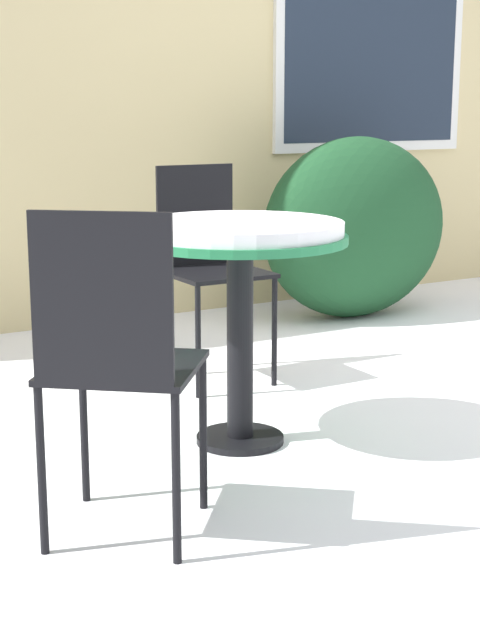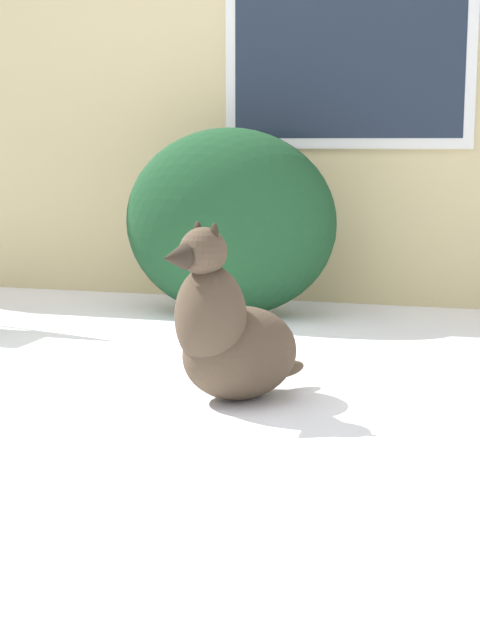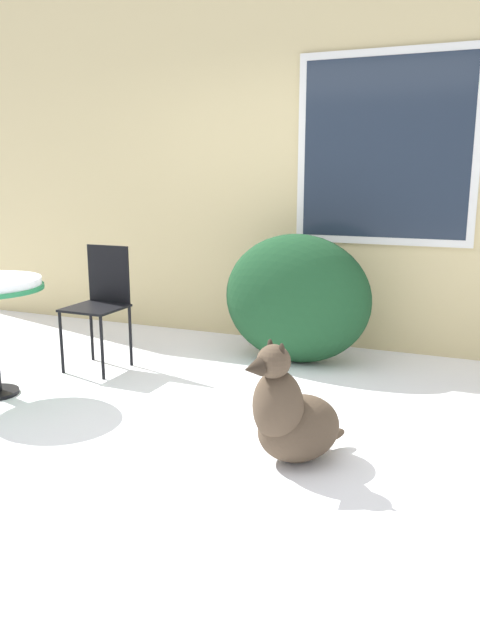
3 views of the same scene
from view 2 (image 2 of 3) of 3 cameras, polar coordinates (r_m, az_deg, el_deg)
The scene contains 4 objects.
ground_plane at distance 4.04m, azimuth -8.23°, elevation -3.48°, with size 16.00×16.00×0.00m, color white.
house_wall at distance 6.02m, azimuth 0.75°, elevation 16.83°, with size 8.00×0.10×3.26m.
shrub_left at distance 5.39m, azimuth -0.63°, elevation 5.67°, with size 1.19×0.61×1.03m.
dog at distance 3.64m, azimuth -0.61°, elevation -0.98°, with size 0.57×0.61×0.68m.
Camera 2 is at (1.64, -3.56, 0.97)m, focal length 55.00 mm.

